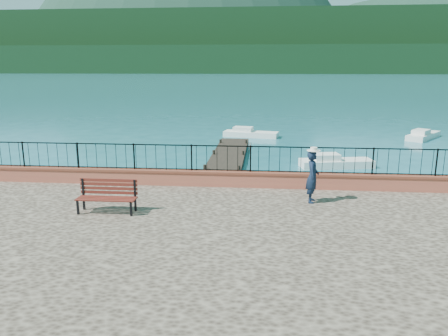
% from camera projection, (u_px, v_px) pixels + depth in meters
% --- Properties ---
extents(ground, '(2000.00, 2000.00, 0.00)m').
position_uv_depth(ground, '(255.00, 259.00, 12.99)').
color(ground, '#19596B').
rests_on(ground, ground).
extents(parapet, '(28.00, 0.46, 0.58)m').
position_uv_depth(parapet, '(258.00, 179.00, 16.23)').
color(parapet, '#AD583E').
rests_on(parapet, promenade).
extents(railing, '(27.00, 0.05, 0.95)m').
position_uv_depth(railing, '(259.00, 159.00, 16.05)').
color(railing, black).
rests_on(railing, parapet).
extents(dock, '(2.00, 16.00, 0.30)m').
position_uv_depth(dock, '(225.00, 164.00, 24.76)').
color(dock, '#2D231C').
rests_on(dock, ground).
extents(far_forest, '(900.00, 60.00, 18.00)m').
position_uv_depth(far_forest, '(266.00, 60.00, 301.51)').
color(far_forest, black).
rests_on(far_forest, ground).
extents(foothills, '(900.00, 120.00, 44.00)m').
position_uv_depth(foothills, '(267.00, 44.00, 356.63)').
color(foothills, black).
rests_on(foothills, ground).
extents(companion_hill, '(448.00, 384.00, 180.00)m').
position_uv_depth(companion_hill, '(446.00, 70.00, 535.12)').
color(companion_hill, '#142D23').
rests_on(companion_hill, ground).
extents(park_bench, '(1.82, 0.60, 1.01)m').
position_uv_depth(park_bench, '(107.00, 203.00, 13.41)').
color(park_bench, black).
rests_on(park_bench, promenade).
extents(person, '(0.50, 0.68, 1.73)m').
position_uv_depth(person, '(312.00, 177.00, 14.31)').
color(person, '#101C31').
rests_on(person, promenade).
extents(hat, '(0.44, 0.44, 0.12)m').
position_uv_depth(hat, '(314.00, 149.00, 14.10)').
color(hat, white).
rests_on(hat, person).
extents(boat_0, '(4.04, 2.91, 0.80)m').
position_uv_depth(boat_0, '(119.00, 179.00, 20.47)').
color(boat_0, silver).
rests_on(boat_0, ground).
extents(boat_2, '(4.22, 2.00, 0.80)m').
position_uv_depth(boat_2, '(337.00, 160.00, 24.63)').
color(boat_2, white).
rests_on(boat_2, ground).
extents(boat_4, '(4.49, 2.10, 0.80)m').
position_uv_depth(boat_4, '(251.00, 132.00, 35.01)').
color(boat_4, white).
rests_on(boat_4, ground).
extents(boat_5, '(3.62, 4.29, 0.80)m').
position_uv_depth(boat_5, '(424.00, 133.00, 34.18)').
color(boat_5, silver).
rests_on(boat_5, ground).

